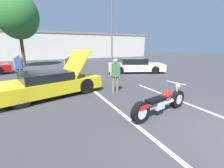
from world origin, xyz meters
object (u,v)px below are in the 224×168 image
light_pole (112,20)px  spectator_near_motorcycle (115,73)px  spectator_midground (69,66)px  motorcycle (161,103)px  show_car_hood_open (51,83)px  parked_car_right_row (135,66)px  tree_background (18,16)px  spectator_by_show_car (19,66)px

light_pole → spectator_near_motorcycle: size_ratio=5.59×
light_pole → spectator_midground: (-5.95, -5.96, -3.90)m
light_pole → motorcycle: light_pole is taller
light_pole → motorcycle: 13.72m
show_car_hood_open → parked_car_right_row: bearing=12.0°
parked_car_right_row → tree_background: bearing=160.9°
motorcycle → tree_background: bearing=97.0°
light_pole → spectator_by_show_car: size_ratio=5.20×
motorcycle → show_car_hood_open: (-2.99, 3.63, 0.17)m
tree_background → spectator_by_show_car: (0.35, -7.98, -3.98)m
show_car_hood_open → spectator_midground: bearing=50.4°
spectator_midground → spectator_near_motorcycle: bearing=-67.3°
parked_car_right_row → spectator_midground: 5.57m
light_pole → parked_car_right_row: bearing=-94.7°
tree_background → spectator_near_motorcycle: bearing=-69.4°
tree_background → parked_car_right_row: size_ratio=1.49×
show_car_hood_open → parked_car_right_row: show_car_hood_open is taller
motorcycle → spectator_midground: 6.57m
motorcycle → spectator_by_show_car: spectator_by_show_car is taller
spectator_near_motorcycle → spectator_midground: size_ratio=1.01×
spectator_near_motorcycle → spectator_by_show_car: spectator_by_show_car is taller
spectator_near_motorcycle → spectator_by_show_car: (-4.24, 4.21, 0.08)m
tree_background → spectator_midground: size_ratio=4.58×
tree_background → motorcycle: (4.83, -14.93, -4.61)m
light_pole → tree_background: (-9.04, 2.66, 0.16)m
light_pole → parked_car_right_row: 6.80m
parked_car_right_row → spectator_by_show_car: size_ratio=2.84×
light_pole → spectator_near_motorcycle: 11.22m
parked_car_right_row → spectator_near_motorcycle: 5.88m
light_pole → show_car_hood_open: bearing=-129.8°
light_pole → parked_car_right_row: (-0.43, -5.26, -4.29)m
show_car_hood_open → spectator_near_motorcycle: (2.75, -0.89, 0.38)m
motorcycle → show_car_hood_open: bearing=118.7°
light_pole → tree_background: 9.42m
spectator_near_motorcycle → spectator_midground: (-1.49, 3.57, -0.01)m
spectator_near_motorcycle → show_car_hood_open: bearing=162.1°
motorcycle → show_car_hood_open: 4.71m
show_car_hood_open → spectator_by_show_car: size_ratio=2.67×
motorcycle → parked_car_right_row: bearing=50.8°
light_pole → spectator_midground: light_pole is taller
motorcycle → spectator_near_motorcycle: (-0.24, 2.74, 0.55)m
light_pole → show_car_hood_open: size_ratio=1.94×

